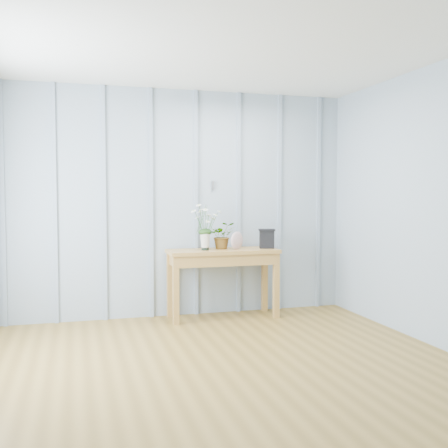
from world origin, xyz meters
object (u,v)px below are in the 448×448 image
object	(u,v)px
carved_box	(267,238)
felt_disc_vessel	(237,240)
sideboard	(223,260)
daisy_vase	(205,221)

from	to	relation	value
carved_box	felt_disc_vessel	bearing A→B (deg)	-176.85
sideboard	felt_disc_vessel	bearing A→B (deg)	-16.10
daisy_vase	felt_disc_vessel	world-z (taller)	daisy_vase
sideboard	carved_box	xyz separation A→B (m)	(0.50, -0.02, 0.22)
daisy_vase	carved_box	world-z (taller)	daisy_vase
daisy_vase	sideboard	bearing A→B (deg)	8.81
sideboard	carved_box	bearing A→B (deg)	-2.65
felt_disc_vessel	sideboard	bearing A→B (deg)	131.53
felt_disc_vessel	carved_box	size ratio (longest dim) A/B	0.91
sideboard	felt_disc_vessel	distance (m)	0.26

